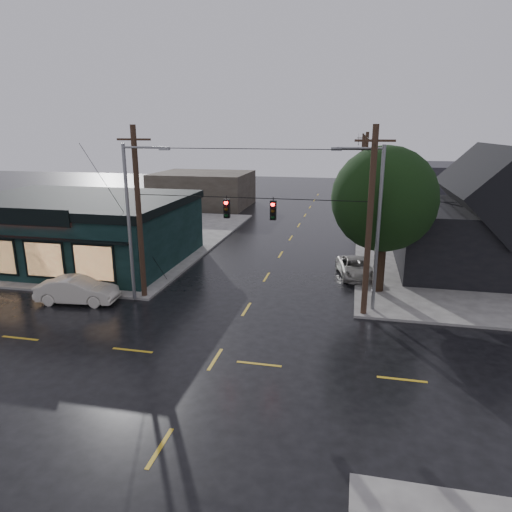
% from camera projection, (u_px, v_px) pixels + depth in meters
% --- Properties ---
extents(ground_plane, '(160.00, 160.00, 0.00)m').
position_uv_depth(ground_plane, '(215.00, 359.00, 20.33)').
color(ground_plane, black).
extents(sidewalk_nw, '(28.00, 28.00, 0.15)m').
position_uv_depth(sidewalk_nw, '(76.00, 236.00, 43.23)').
color(sidewalk_nw, '#605D5A').
rests_on(sidewalk_nw, ground).
extents(pizza_shop, '(16.30, 12.34, 4.90)m').
position_uv_depth(pizza_shop, '(77.00, 228.00, 34.89)').
color(pizza_shop, black).
rests_on(pizza_shop, ground).
extents(ne_building, '(12.60, 11.60, 8.75)m').
position_uv_depth(ne_building, '(490.00, 209.00, 32.05)').
color(ne_building, black).
rests_on(ne_building, ground).
extents(corner_tree, '(6.28, 6.28, 8.89)m').
position_uv_depth(corner_tree, '(384.00, 199.00, 27.09)').
color(corner_tree, black).
rests_on(corner_tree, ground).
extents(utility_pole_nw, '(2.00, 0.32, 10.15)m').
position_uv_depth(utility_pole_nw, '(145.00, 297.00, 27.78)').
color(utility_pole_nw, black).
rests_on(utility_pole_nw, ground).
extents(utility_pole_ne, '(2.00, 0.32, 10.15)m').
position_uv_depth(utility_pole_ne, '(363.00, 315.00, 25.11)').
color(utility_pole_ne, black).
rests_on(utility_pole_ne, ground).
extents(utility_pole_far_a, '(2.00, 0.32, 9.65)m').
position_uv_depth(utility_pole_far_a, '(361.00, 232.00, 45.35)').
color(utility_pole_far_a, black).
rests_on(utility_pole_far_a, ground).
extents(utility_pole_far_b, '(2.00, 0.32, 9.15)m').
position_uv_depth(utility_pole_far_b, '(361.00, 202.00, 64.17)').
color(utility_pole_far_b, black).
rests_on(utility_pole_far_b, ground).
extents(utility_pole_far_c, '(2.00, 0.32, 9.15)m').
position_uv_depth(utility_pole_far_c, '(360.00, 185.00, 82.99)').
color(utility_pole_far_c, black).
rests_on(utility_pole_far_c, ground).
extents(span_signal_assembly, '(13.00, 0.48, 1.23)m').
position_uv_depth(span_signal_assembly, '(250.00, 209.00, 24.89)').
color(span_signal_assembly, black).
rests_on(span_signal_assembly, ground).
extents(streetlight_nw, '(5.40, 0.30, 9.15)m').
position_uv_depth(streetlight_nw, '(135.00, 301.00, 27.18)').
color(streetlight_nw, gray).
rests_on(streetlight_nw, ground).
extents(streetlight_ne, '(5.40, 0.30, 9.15)m').
position_uv_depth(streetlight_ne, '(372.00, 311.00, 25.67)').
color(streetlight_ne, gray).
rests_on(streetlight_ne, ground).
extents(bg_building_west, '(12.00, 10.00, 4.40)m').
position_uv_depth(bg_building_west, '(203.00, 189.00, 60.25)').
color(bg_building_west, '#383028').
rests_on(bg_building_west, ground).
extents(bg_building_east, '(14.00, 12.00, 5.60)m').
position_uv_depth(bg_building_east, '(437.00, 186.00, 58.64)').
color(bg_building_east, '#252429').
rests_on(bg_building_east, ground).
extents(sedan_cream, '(4.85, 2.16, 1.55)m').
position_uv_depth(sedan_cream, '(77.00, 290.00, 26.76)').
color(sedan_cream, beige).
rests_on(sedan_cream, ground).
extents(suv_silver, '(3.03, 5.02, 1.30)m').
position_uv_depth(suv_silver, '(355.00, 268.00, 31.53)').
color(suv_silver, '#9A978E').
rests_on(suv_silver, ground).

